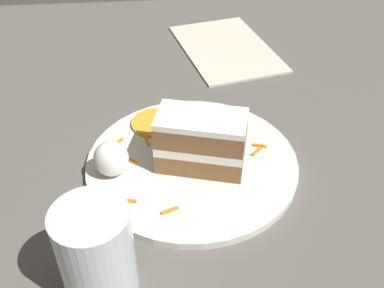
{
  "coord_description": "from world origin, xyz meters",
  "views": [
    {
      "loc": [
        -0.08,
        -0.47,
        0.46
      ],
      "look_at": [
        -0.04,
        -0.01,
        0.08
      ],
      "focal_mm": 42.0,
      "sensor_mm": 36.0,
      "label": 1
    }
  ],
  "objects": [
    {
      "name": "drinking_glass",
      "position": [
        -0.15,
        -0.19,
        0.09
      ],
      "size": [
        0.08,
        0.08,
        0.11
      ],
      "color": "silver",
      "rests_on": "dining_table"
    },
    {
      "name": "ground_plane",
      "position": [
        0.0,
        0.0,
        0.0
      ],
      "size": [
        6.0,
        6.0,
        0.0
      ],
      "primitive_type": "plane",
      "color": "#38332D",
      "rests_on": "ground"
    },
    {
      "name": "cake_slice",
      "position": [
        -0.03,
        -0.02,
        0.09
      ],
      "size": [
        0.13,
        0.09,
        0.08
      ],
      "rotation": [
        0.0,
        0.0,
        1.3
      ],
      "color": "brown",
      "rests_on": "plate"
    },
    {
      "name": "dining_table",
      "position": [
        0.0,
        0.0,
        0.02
      ],
      "size": [
        1.05,
        1.19,
        0.04
      ],
      "primitive_type": "cube",
      "color": "#56514C",
      "rests_on": "ground"
    },
    {
      "name": "cream_dollop",
      "position": [
        -0.15,
        -0.03,
        0.07
      ],
      "size": [
        0.05,
        0.04,
        0.05
      ],
      "primitive_type": "ellipsoid",
      "color": "white",
      "rests_on": "plate"
    },
    {
      "name": "plate",
      "position": [
        -0.04,
        -0.01,
        0.04
      ],
      "size": [
        0.29,
        0.29,
        0.01
      ],
      "primitive_type": "cylinder",
      "color": "silver",
      "rests_on": "dining_table"
    },
    {
      "name": "menu_card",
      "position": [
        0.06,
        0.33,
        0.04
      ],
      "size": [
        0.22,
        0.28,
        0.0
      ],
      "primitive_type": "cube",
      "rotation": [
        0.0,
        0.0,
        0.23
      ],
      "color": "beige",
      "rests_on": "dining_table"
    },
    {
      "name": "orange_garnish",
      "position": [
        -0.09,
        0.08,
        0.05
      ],
      "size": [
        0.07,
        0.07,
        0.0
      ],
      "primitive_type": "cylinder",
      "color": "orange",
      "rests_on": "plate"
    },
    {
      "name": "carrot_shreds_scatter",
      "position": [
        -0.04,
        0.01,
        0.05
      ],
      "size": [
        0.22,
        0.2,
        0.0
      ],
      "color": "orange",
      "rests_on": "plate"
    }
  ]
}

